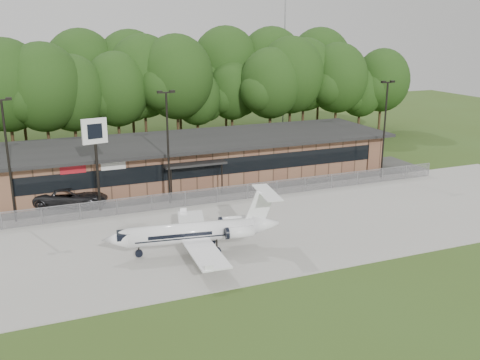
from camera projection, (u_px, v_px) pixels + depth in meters
name	position (u px, v px, depth m)	size (l,w,h in m)	color
ground	(307.00, 268.00, 35.62)	(160.00, 160.00, 0.00)	#394D1B
apron	(258.00, 227.00, 42.74)	(64.00, 18.00, 0.08)	#9E9B93
parking_lot	(211.00, 188.00, 52.99)	(50.00, 9.00, 0.06)	#383835
terminal	(197.00, 158.00, 56.35)	(41.00, 11.65, 4.30)	brown
fence	(227.00, 194.00, 48.77)	(46.00, 0.04, 1.52)	gray
treeline	(155.00, 89.00, 70.97)	(72.00, 12.00, 15.00)	#163711
radio_mast	(284.00, 47.00, 82.85)	(0.20, 0.20, 25.00)	gray
light_pole_left	(7.00, 152.00, 42.20)	(1.55, 0.30, 10.23)	black
light_pole_mid	(168.00, 139.00, 46.87)	(1.55, 0.30, 10.23)	black
light_pole_right	(385.00, 122.00, 55.14)	(1.55, 0.30, 10.23)	black
business_jet	(198.00, 233.00, 37.60)	(12.63, 11.30, 4.25)	white
suv	(71.00, 197.00, 47.64)	(2.96, 6.41, 1.78)	#2E2E30
pole_sign	(95.00, 141.00, 44.84)	(2.14, 0.66, 8.15)	black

